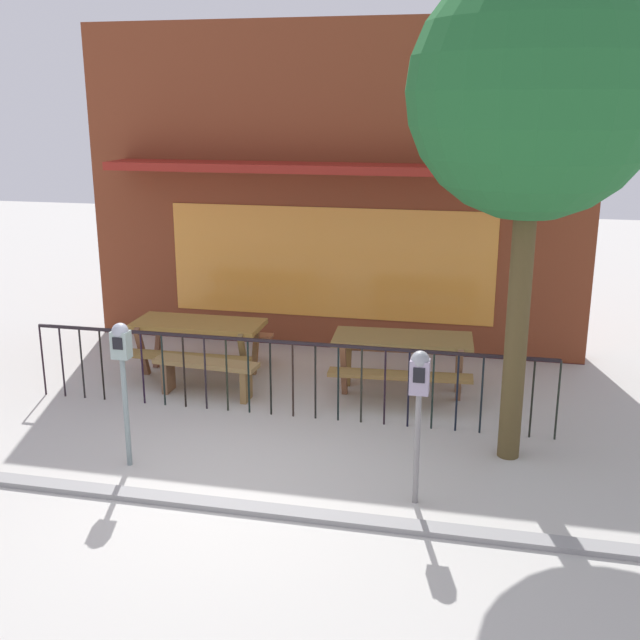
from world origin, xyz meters
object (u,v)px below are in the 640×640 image
(patio_bench, at_px, (206,370))
(parking_meter_near, at_px, (419,387))
(picnic_table_left, at_px, (199,333))
(parking_meter_far, at_px, (122,357))
(picnic_table_right, at_px, (402,349))
(street_tree, at_px, (534,94))

(patio_bench, distance_m, parking_meter_near, 3.78)
(picnic_table_left, height_order, parking_meter_far, parking_meter_far)
(picnic_table_left, xyz_separation_m, patio_bench, (0.38, -0.76, -0.26))
(picnic_table_right, bearing_deg, parking_meter_far, -133.28)
(patio_bench, bearing_deg, picnic_table_right, 14.97)
(picnic_table_right, xyz_separation_m, parking_meter_far, (-2.57, -2.73, 0.60))
(picnic_table_left, bearing_deg, patio_bench, -63.16)
(patio_bench, relative_size, street_tree, 0.28)
(picnic_table_left, height_order, parking_meter_near, parking_meter_near)
(picnic_table_left, bearing_deg, parking_meter_near, -41.63)
(street_tree, bearing_deg, picnic_table_left, 157.76)
(picnic_table_right, relative_size, parking_meter_near, 1.23)
(picnic_table_right, distance_m, parking_meter_near, 2.97)
(parking_meter_far, bearing_deg, parking_meter_near, -2.61)
(picnic_table_right, bearing_deg, patio_bench, -165.03)
(picnic_table_right, xyz_separation_m, parking_meter_near, (0.47, -2.87, 0.57))
(patio_bench, xyz_separation_m, parking_meter_far, (-0.09, -2.07, 0.86))
(picnic_table_left, distance_m, patio_bench, 0.89)
(picnic_table_right, distance_m, street_tree, 3.83)
(picnic_table_left, distance_m, parking_meter_near, 4.50)
(picnic_table_right, distance_m, parking_meter_far, 3.80)
(picnic_table_right, height_order, parking_meter_far, parking_meter_far)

